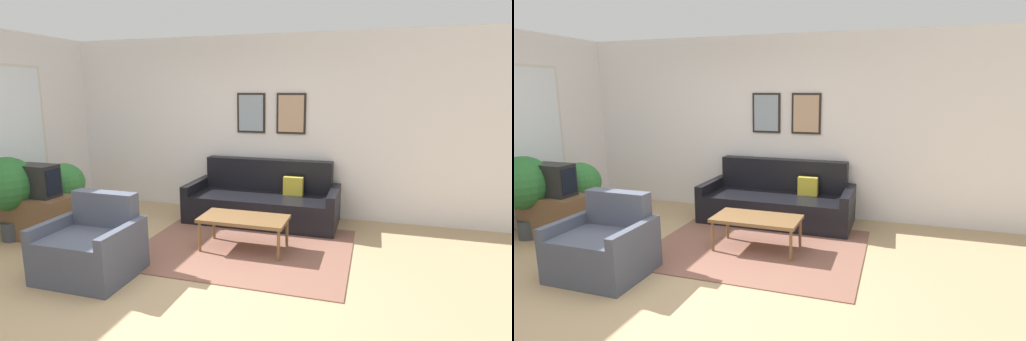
% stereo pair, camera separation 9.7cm
% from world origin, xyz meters
% --- Properties ---
extents(ground_plane, '(16.00, 16.00, 0.00)m').
position_xyz_m(ground_plane, '(0.00, 0.00, 0.00)').
color(ground_plane, tan).
extents(area_rug, '(2.52, 1.95, 0.01)m').
position_xyz_m(area_rug, '(0.60, 1.16, 0.01)').
color(area_rug, brown).
rests_on(area_rug, ground_plane).
extents(wall_back, '(8.00, 0.09, 2.70)m').
position_xyz_m(wall_back, '(0.01, 2.71, 1.35)').
color(wall_back, silver).
rests_on(wall_back, ground_plane).
extents(couch, '(2.17, 0.90, 0.87)m').
position_xyz_m(couch, '(0.53, 2.26, 0.29)').
color(couch, black).
rests_on(couch, ground_plane).
extents(coffee_table, '(1.04, 0.52, 0.41)m').
position_xyz_m(coffee_table, '(0.61, 1.12, 0.37)').
color(coffee_table, brown).
rests_on(coffee_table, ground_plane).
extents(tv_stand, '(0.84, 0.46, 0.55)m').
position_xyz_m(tv_stand, '(-2.04, 0.75, 0.28)').
color(tv_stand, brown).
rests_on(tv_stand, ground_plane).
extents(tv, '(0.54, 0.28, 0.41)m').
position_xyz_m(tv, '(-2.04, 0.75, 0.76)').
color(tv, black).
rests_on(tv, tv_stand).
extents(armchair, '(0.91, 0.76, 0.83)m').
position_xyz_m(armchair, '(-0.68, 0.03, 0.29)').
color(armchair, '#474C5B').
rests_on(armchair, ground_plane).
extents(potted_plant_tall, '(0.68, 0.68, 1.08)m').
position_xyz_m(potted_plant_tall, '(-2.34, 0.58, 0.71)').
color(potted_plant_tall, '#383D42').
rests_on(potted_plant_tall, ground_plane).
extents(potted_plant_by_window, '(0.58, 0.58, 0.86)m').
position_xyz_m(potted_plant_by_window, '(-2.23, 1.41, 0.55)').
color(potted_plant_by_window, beige).
rests_on(potted_plant_by_window, ground_plane).
extents(potted_plant_small, '(0.47, 0.47, 0.77)m').
position_xyz_m(potted_plant_small, '(-2.30, 1.33, 0.46)').
color(potted_plant_small, '#383D42').
rests_on(potted_plant_small, ground_plane).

